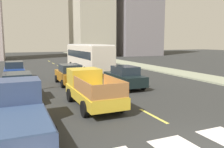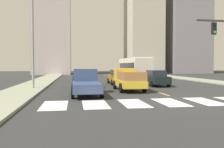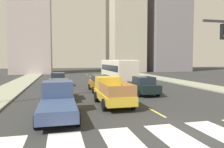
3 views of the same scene
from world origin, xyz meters
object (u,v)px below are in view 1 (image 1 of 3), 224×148
sedan_mid (14,70)px  sedan_far (124,77)px  pickup_stakebed (91,89)px  pickup_dark (20,110)px  sedan_near_right (18,86)px  city_bus (88,56)px  sedan_near_left (70,74)px

sedan_mid → sedan_far: same height
pickup_stakebed → pickup_dark: 4.73m
sedan_mid → sedan_near_right: bearing=-89.5°
sedan_mid → city_bus: bearing=12.2°
city_bus → sedan_far: (-0.17, -10.13, -1.09)m
sedan_near_left → sedan_far: same height
city_bus → sedan_far: bearing=-88.9°
pickup_dark → sedan_mid: pickup_dark is taller
pickup_stakebed → sedan_far: 5.42m
pickup_dark → sedan_near_right: 5.50m
sedan_mid → sedan_near_left: bearing=-50.4°
city_bus → sedan_near_left: 8.01m
pickup_stakebed → sedan_mid: size_ratio=1.18×
sedan_near_left → city_bus: bearing=60.7°
pickup_stakebed → sedan_near_left: size_ratio=1.18×
sedan_far → pickup_stakebed: bearing=-140.3°
sedan_near_left → sedan_near_right: 5.82m
pickup_dark → sedan_far: 10.13m
city_bus → sedan_near_right: city_bus is taller
pickup_stakebed → sedan_near_right: 4.73m
sedan_near_left → sedan_mid: (-4.33, 5.17, 0.00)m
pickup_dark → sedan_far: size_ratio=1.18×
pickup_dark → sedan_far: (7.87, 6.38, -0.06)m
pickup_dark → city_bus: size_ratio=0.48×
pickup_dark → city_bus: (8.04, 16.50, 1.03)m
sedan_near_left → sedan_far: (3.63, -3.16, 0.00)m
city_bus → sedan_near_left: city_bus is taller
sedan_near_right → pickup_dark: bearing=-88.7°
pickup_stakebed → sedan_far: pickup_stakebed is taller
sedan_near_left → pickup_dark: bearing=-114.6°
sedan_far → pickup_dark: bearing=-143.7°
city_bus → sedan_near_left: bearing=-116.5°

